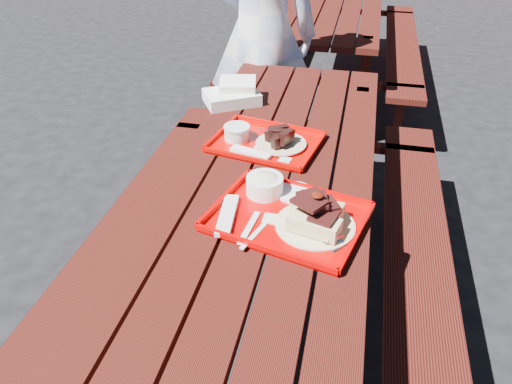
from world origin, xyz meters
The scene contains 7 objects.
ground centered at (0.00, 0.00, 0.00)m, with size 60.00×60.00×0.00m, color black.
picnic_table_near centered at (0.00, 0.00, 0.56)m, with size 1.41×2.40×0.75m.
picnic_table_far centered at (0.00, 2.80, 0.56)m, with size 1.41×2.40×0.75m.
near_tray centered at (0.11, -0.17, 0.79)m, with size 0.54×0.46×0.15m.
far_tray centered at (-0.06, 0.28, 0.77)m, with size 0.46×0.39×0.07m.
white_cloth centered at (-0.29, 0.67, 0.79)m, with size 0.30×0.28×0.10m.
person centered at (-0.30, 1.35, 0.87)m, with size 0.63×0.42×1.74m, color #BCCFF9.
Camera 1 is at (0.28, -1.44, 1.71)m, focal length 35.00 mm.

